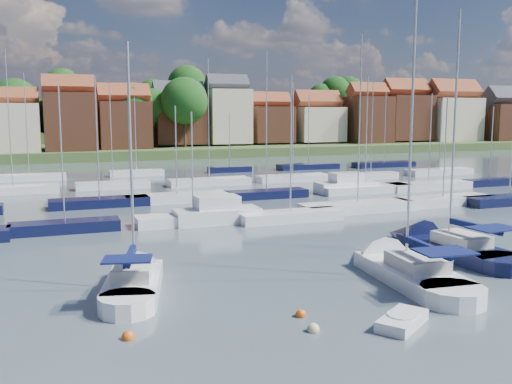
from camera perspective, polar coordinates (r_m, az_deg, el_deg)
name	(u,v)px	position (r m, az deg, el deg)	size (l,w,h in m)	color
ground	(212,189)	(67.24, -4.46, 0.29)	(260.00, 260.00, 0.00)	#3F4D56
sailboat_left	(136,279)	(30.66, -11.94, -8.55)	(4.90, 10.16, 13.44)	white
sailboat_centre	(397,268)	(33.17, 13.93, -7.36)	(4.20, 12.14, 16.17)	white
sailboat_navy	(438,246)	(39.21, 17.74, -5.14)	(4.00, 12.11, 16.49)	black
tender	(402,321)	(25.50, 14.41, -12.37)	(3.12, 2.72, 0.62)	white
buoy_a	(128,339)	(24.09, -12.67, -14.17)	(0.51, 0.51, 0.51)	#D85914
buoy_b	(313,331)	(24.40, 5.75, -13.71)	(0.52, 0.52, 0.52)	beige
buoy_c	(301,317)	(25.98, 4.50, -12.31)	(0.48, 0.48, 0.48)	#D85914
buoy_d	(450,302)	(29.27, 18.79, -10.37)	(0.48, 0.48, 0.48)	#D85914
buoy_e	(376,251)	(38.17, 11.96, -5.82)	(0.43, 0.43, 0.43)	#D85914
marina_field	(240,190)	(63.16, -1.58, 0.20)	(79.62, 41.41, 15.93)	white
far_shore_town	(124,128)	(158.13, -13.09, 6.21)	(212.46, 90.00, 22.27)	#45582C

